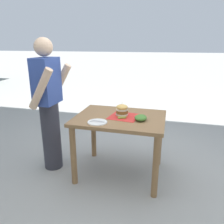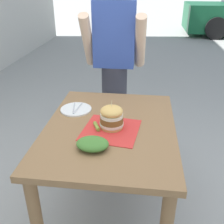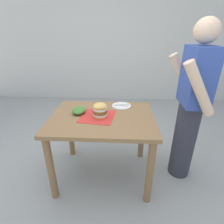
{
  "view_description": "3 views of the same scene",
  "coord_description": "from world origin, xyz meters",
  "px_view_note": "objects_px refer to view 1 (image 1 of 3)",
  "views": [
    {
      "loc": [
        -2.43,
        -0.55,
        1.62
      ],
      "look_at": [
        0.0,
        0.1,
        0.83
      ],
      "focal_mm": 35.0,
      "sensor_mm": 36.0,
      "label": 1
    },
    {
      "loc": [
        0.19,
        -1.43,
        1.61
      ],
      "look_at": [
        0.0,
        0.1,
        0.83
      ],
      "focal_mm": 42.0,
      "sensor_mm": 36.0,
      "label": 2
    },
    {
      "loc": [
        1.61,
        0.18,
        1.58
      ],
      "look_at": [
        0.0,
        0.1,
        0.83
      ],
      "focal_mm": 28.0,
      "sensor_mm": 36.0,
      "label": 3
    }
  ],
  "objects_px": {
    "pickle_spear": "(122,118)",
    "side_salad": "(141,118)",
    "sandwich": "(122,110)",
    "patio_table": "(120,127)",
    "side_plate_with_forks": "(97,122)",
    "diner_across_table": "(49,104)"
  },
  "relations": [
    {
      "from": "side_plate_with_forks",
      "to": "side_salad",
      "type": "xyz_separation_m",
      "value": [
        0.21,
        -0.45,
        0.02
      ]
    },
    {
      "from": "patio_table",
      "to": "side_salad",
      "type": "distance_m",
      "value": 0.31
    },
    {
      "from": "patio_table",
      "to": "side_plate_with_forks",
      "type": "height_order",
      "value": "side_plate_with_forks"
    },
    {
      "from": "patio_table",
      "to": "side_salad",
      "type": "height_order",
      "value": "side_salad"
    },
    {
      "from": "sandwich",
      "to": "side_plate_with_forks",
      "type": "height_order",
      "value": "sandwich"
    },
    {
      "from": "side_salad",
      "to": "diner_across_table",
      "type": "relative_size",
      "value": 0.11
    },
    {
      "from": "sandwich",
      "to": "diner_across_table",
      "type": "xyz_separation_m",
      "value": [
        -0.09,
        0.92,
        0.03
      ]
    },
    {
      "from": "side_salad",
      "to": "side_plate_with_forks",
      "type": "bearing_deg",
      "value": 114.47
    },
    {
      "from": "sandwich",
      "to": "patio_table",
      "type": "bearing_deg",
      "value": 121.83
    },
    {
      "from": "side_salad",
      "to": "diner_across_table",
      "type": "xyz_separation_m",
      "value": [
        -0.01,
        1.16,
        0.08
      ]
    },
    {
      "from": "patio_table",
      "to": "pickle_spear",
      "type": "xyz_separation_m",
      "value": [
        -0.08,
        -0.04,
        0.15
      ]
    },
    {
      "from": "patio_table",
      "to": "side_salad",
      "type": "xyz_separation_m",
      "value": [
        -0.06,
        -0.26,
        0.16
      ]
    },
    {
      "from": "side_plate_with_forks",
      "to": "sandwich",
      "type": "bearing_deg",
      "value": -37.47
    },
    {
      "from": "sandwich",
      "to": "side_salad",
      "type": "bearing_deg",
      "value": -107.91
    },
    {
      "from": "sandwich",
      "to": "side_plate_with_forks",
      "type": "distance_m",
      "value": 0.36
    },
    {
      "from": "pickle_spear",
      "to": "diner_across_table",
      "type": "distance_m",
      "value": 0.95
    },
    {
      "from": "pickle_spear",
      "to": "diner_across_table",
      "type": "xyz_separation_m",
      "value": [
        0.0,
        0.95,
        0.09
      ]
    },
    {
      "from": "patio_table",
      "to": "pickle_spear",
      "type": "height_order",
      "value": "pickle_spear"
    },
    {
      "from": "pickle_spear",
      "to": "side_salad",
      "type": "height_order",
      "value": "side_salad"
    },
    {
      "from": "diner_across_table",
      "to": "side_salad",
      "type": "bearing_deg",
      "value": -89.41
    },
    {
      "from": "pickle_spear",
      "to": "side_salad",
      "type": "bearing_deg",
      "value": -85.82
    },
    {
      "from": "side_plate_with_forks",
      "to": "diner_across_table",
      "type": "distance_m",
      "value": 0.74
    }
  ]
}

